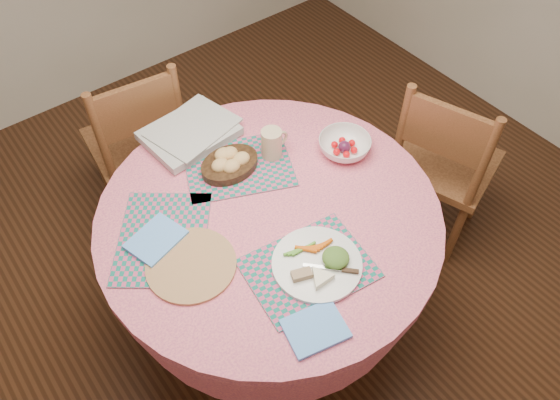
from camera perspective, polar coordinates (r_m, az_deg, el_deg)
The scene contains 15 objects.
ground at distance 2.57m, azimuth -0.90°, elevation -11.77°, with size 4.00×4.00×0.00m, color #331C0F.
dining_table at distance 2.10m, azimuth -1.08°, elevation -4.58°, with size 1.24×1.24×0.75m.
chair_right at distance 2.57m, azimuth 16.59°, elevation 3.69°, with size 0.53×0.54×0.93m.
chair_back at distance 2.65m, azimuth -14.48°, elevation 5.91°, with size 0.48×0.46×0.93m.
placemat_front at distance 1.80m, azimuth 3.01°, elevation -7.14°, with size 0.40×0.30×0.01m, color #136F60.
placemat_left at distance 1.91m, azimuth -12.15°, elevation -3.86°, with size 0.40×0.30×0.01m, color #136F60.
placemat_back at distance 2.09m, azimuth -4.34°, elevation 3.52°, with size 0.40×0.30×0.01m, color #136F60.
wicker_trivet at distance 1.83m, azimuth -9.27°, elevation -6.69°, with size 0.30×0.30×0.01m, color #8C5D3C.
napkin_near at distance 1.69m, azimuth 3.70°, elevation -13.27°, with size 0.18×0.14×0.01m, color #63A3FF.
napkin_far at distance 1.90m, azimuth -12.83°, elevation -4.06°, with size 0.18×0.14×0.01m, color #63A3FF.
dinner_plate at distance 1.80m, azimuth 4.15°, elevation -6.53°, with size 0.30×0.30×0.05m.
bread_bowl at distance 2.06m, azimuth -5.31°, elevation 3.96°, with size 0.23×0.23×0.08m.
latte_mug at distance 2.09m, azimuth -0.82°, elevation 5.97°, with size 0.12×0.08×0.12m.
fruit_bowl at distance 2.14m, azimuth 6.75°, elevation 5.64°, with size 0.24×0.24×0.06m.
newspaper_stack at distance 2.21m, azimuth -9.39°, elevation 6.99°, with size 0.39×0.32×0.04m.
Camera 1 is at (-0.71, -0.98, 2.27)m, focal length 35.00 mm.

